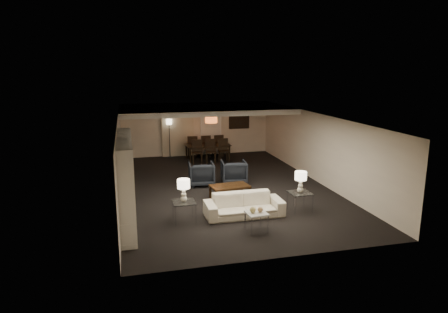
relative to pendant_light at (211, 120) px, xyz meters
name	(u,v)px	position (x,y,z in m)	size (l,w,h in m)	color
floor	(224,187)	(-0.30, -3.50, -1.92)	(11.00, 11.00, 0.00)	black
ceiling	(224,116)	(-0.30, -3.50, 0.58)	(7.00, 11.00, 0.02)	silver
wall_back	(196,129)	(-0.30, 2.00, -0.67)	(7.00, 0.02, 2.50)	beige
wall_front	(285,204)	(-0.30, -9.00, -0.67)	(7.00, 0.02, 2.50)	beige
wall_left	(120,158)	(-3.80, -3.50, -0.67)	(0.02, 11.00, 2.50)	beige
wall_right	(317,148)	(3.20, -3.50, -0.67)	(0.02, 11.00, 2.50)	beige
ceiling_soffit	(204,109)	(-0.30, 0.00, 0.48)	(7.00, 4.00, 0.20)	silver
curtains	(178,131)	(-1.20, 1.92, -0.72)	(1.50, 0.12, 2.40)	beige
door	(211,133)	(0.40, 1.97, -0.87)	(0.90, 0.05, 2.10)	silver
painting	(239,121)	(1.80, 1.96, -0.37)	(0.95, 0.04, 0.65)	#142D38
media_unit	(126,181)	(-3.61, -6.10, -0.74)	(0.38, 3.40, 2.35)	white
pendant_light	(211,120)	(0.00, 0.00, 0.00)	(0.52, 0.52, 0.24)	#D8591E
sofa	(244,205)	(-0.42, -6.36, -1.60)	(2.21, 0.86, 0.64)	beige
coffee_table	(230,192)	(-0.42, -4.76, -1.70)	(1.21, 0.71, 0.43)	black
armchair_left	(201,174)	(-1.02, -3.06, -1.51)	(0.88, 0.90, 0.82)	black
armchair_right	(234,172)	(0.18, -3.06, -1.51)	(0.88, 0.90, 0.82)	black
side_table_left	(184,212)	(-2.12, -6.36, -1.64)	(0.61, 0.61, 0.56)	silver
side_table_right	(300,202)	(1.28, -6.36, -1.64)	(0.61, 0.61, 0.56)	silver
table_lamp_left	(184,191)	(-2.12, -6.36, -1.04)	(0.34, 0.34, 0.63)	beige
table_lamp_right	(301,182)	(1.28, -6.36, -1.04)	(0.34, 0.34, 0.63)	beige
marble_table	(256,222)	(-0.42, -7.46, -1.67)	(0.50, 0.50, 0.50)	white
gold_gourd_a	(253,210)	(-0.52, -7.46, -1.33)	(0.16, 0.16, 0.16)	tan
gold_gourd_b	(260,210)	(-0.32, -7.46, -1.35)	(0.14, 0.14, 0.14)	tan
television	(127,176)	(-3.58, -5.12, -0.87)	(0.14, 1.05, 0.60)	black
vase_blue	(127,193)	(-3.61, -7.03, -0.78)	(0.15, 0.15, 0.16)	#254FA3
vase_amber	(125,170)	(-3.61, -6.79, -0.27)	(0.18, 0.18, 0.19)	#C18140
floor_speaker	(130,178)	(-3.50, -3.73, -1.32)	(0.13, 0.13, 1.21)	black
dining_table	(208,152)	(0.00, 0.82, -1.57)	(1.98, 1.11, 0.70)	black
chair_nl	(197,152)	(-0.60, 0.17, -1.40)	(0.48, 0.48, 1.04)	black
chair_nm	(211,151)	(0.00, 0.17, -1.40)	(0.48, 0.48, 1.04)	black
chair_nr	(224,151)	(0.60, 0.17, -1.40)	(0.48, 0.48, 1.04)	black
chair_fl	(192,146)	(-0.60, 1.47, -1.40)	(0.48, 0.48, 1.04)	black
chair_fm	(205,146)	(0.00, 1.47, -1.40)	(0.48, 0.48, 1.04)	black
chair_fr	(217,145)	(0.60, 1.47, -1.40)	(0.48, 0.48, 1.04)	black
floor_lamp	(170,138)	(-1.62, 1.70, -1.02)	(0.26, 0.26, 1.79)	black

